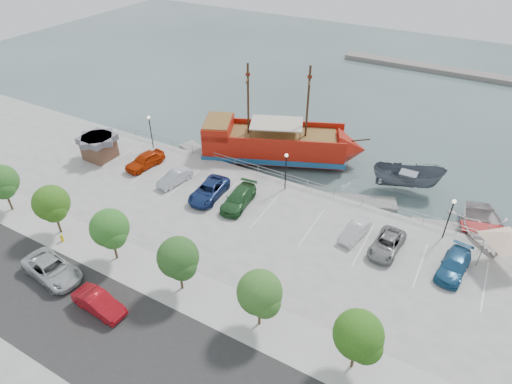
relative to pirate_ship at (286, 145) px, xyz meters
The scene contains 32 objects.
ground 13.94m from the pirate_ship, 76.28° to the right, with size 160.00×160.00×0.00m, color #3A4948.
street 29.59m from the pirate_ship, 83.65° to the right, with size 100.00×8.00×0.04m, color black.
sidewalk 23.64m from the pirate_ship, 82.04° to the right, with size 100.00×4.00×0.05m, color #A6A6A6.
seawall_railing 6.50m from the pirate_ship, 59.69° to the right, with size 50.00×0.06×1.00m.
far_shore 43.70m from the pirate_ship, 72.31° to the left, with size 40.00×3.00×0.80m, color slate.
pirate_ship is the anchor object (origin of this frame).
patrol_boat 14.30m from the pirate_ship, ahead, with size 2.81×7.46×2.89m, color #4C545D.
speedboat 22.81m from the pirate_ship, ahead, with size 5.74×8.03×1.66m, color beige.
dock_west 10.64m from the pirate_ship, 156.42° to the right, with size 7.02×2.00×0.40m, color gray.
dock_mid 11.68m from the pirate_ship, 21.32° to the right, with size 7.46×2.13×0.43m, color gray.
dock_east 19.97m from the pirate_ship, 12.17° to the right, with size 6.48×1.85×0.37m, color gray.
shed 21.99m from the pirate_ship, 147.92° to the right, with size 3.50×3.50×2.81m.
canopy_tent 25.27m from the pirate_ship, 18.36° to the right, with size 4.89×4.89×3.83m.
street_van 28.55m from the pirate_ship, 105.73° to the right, with size 2.61×5.67×1.57m, color #AAAEB0.
street_sedan 28.17m from the pirate_ship, 93.75° to the right, with size 1.57×4.49×1.48m, color maroon.
fire_hydrant 26.40m from the pirate_ship, 113.56° to the right, with size 0.27×0.27×0.77m.
lamp_post_left 16.37m from the pirate_ship, 154.93° to the right, with size 0.36×0.36×4.28m.
lamp_post_mid 7.86m from the pirate_ship, 64.62° to the right, with size 0.36×0.36×4.28m.
lamp_post_right 20.55m from the pirate_ship, 19.68° to the right, with size 0.36×0.36×4.28m.
tree_a 30.02m from the pirate_ship, 128.38° to the right, with size 3.30×3.20×5.00m.
tree_b 26.26m from the pirate_ship, 116.27° to the right, with size 3.30×3.20×5.00m.
tree_c 24.01m from the pirate_ship, 101.05° to the right, with size 3.30×3.20×5.00m.
tree_d 23.70m from the pirate_ship, 84.12° to the right, with size 3.30×3.20×5.00m.
tree_e 25.38m from the pirate_ship, 68.14° to the right, with size 3.30×3.20×5.00m.
tree_f 28.73m from the pirate_ship, 55.02° to the right, with size 3.30×3.20×5.00m.
parked_car_a 16.54m from the pirate_ship, 139.87° to the right, with size 1.94×4.83×1.64m, color #B42A05.
parked_car_b 13.95m from the pirate_ship, 122.88° to the right, with size 1.45×4.15×1.37m, color #B5B9C3.
parked_car_c 12.36m from the pirate_ship, 103.70° to the right, with size 2.52×5.47×1.52m, color navy.
parked_car_d 11.70m from the pirate_ship, 87.86° to the right, with size 2.14×5.27×1.53m, color #25562A.
parked_car_f 16.18m from the pirate_ship, 41.14° to the right, with size 1.41×4.04×1.33m, color silver.
parked_car_g 18.79m from the pirate_ship, 36.08° to the right, with size 2.22×4.81×1.34m, color slate.
parked_car_h 23.43m from the pirate_ship, 27.86° to the right, with size 2.00×4.91×1.43m, color #1F5580.
Camera 1 is at (15.53, -27.52, 25.91)m, focal length 30.00 mm.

